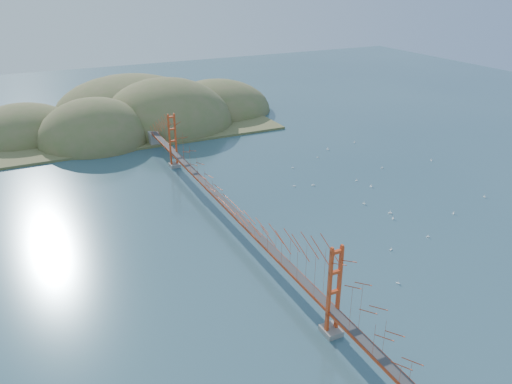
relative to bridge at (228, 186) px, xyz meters
name	(u,v)px	position (x,y,z in m)	size (l,w,h in m)	color
ground	(229,225)	(0.00, -0.18, -7.01)	(320.00, 320.00, 0.00)	#305361
bridge	(228,186)	(0.00, 0.00, 0.00)	(2.20, 94.40, 12.00)	gray
far_headlands	(140,121)	(2.21, 68.33, -7.01)	(84.00, 58.00, 25.00)	brown
sailboat_7	(318,157)	(30.84, 21.03, -6.88)	(0.50, 0.50, 0.55)	white
sailboat_13	(454,213)	(36.73, -13.44, -6.86)	(0.61, 0.61, 0.64)	white
sailboat_8	(356,180)	(30.49, 6.11, -6.86)	(0.56, 0.50, 0.64)	white
sailboat_0	(364,203)	(25.17, -3.38, -6.86)	(0.55, 0.60, 0.68)	white
sailboat_5	(484,196)	(47.25, -10.80, -6.86)	(0.48, 0.58, 0.67)	white
sailboat_9	(431,160)	(52.48, 8.30, -6.87)	(0.56, 0.56, 0.63)	white
sailboat_2	(428,236)	(26.72, -17.78, -6.87)	(0.51, 0.51, 0.56)	white
sailboat_6	(390,213)	(26.92, -8.46, -6.85)	(0.68, 0.68, 0.74)	white
sailboat_17	(355,142)	(44.63, 26.03, -6.86)	(0.61, 0.59, 0.68)	white
sailboat_10	(398,283)	(13.84, -25.72, -6.87)	(0.53, 0.53, 0.57)	white
sailboat_11	(382,168)	(39.61, 9.40, -6.87)	(0.54, 0.54, 0.59)	white
sailboat_16	(293,168)	(22.46, 17.84, -6.87)	(0.55, 0.55, 0.59)	white
sailboat_14	(393,218)	(25.96, -10.34, -6.86)	(0.63, 0.63, 0.67)	white
sailboat_15	(328,149)	(35.90, 24.70, -6.85)	(0.60, 0.66, 0.74)	white
sailboat_1	(294,186)	(17.83, 9.21, -6.86)	(0.61, 0.61, 0.65)	white
sailboat_4	(371,186)	(31.29, 2.45, -6.86)	(0.59, 0.62, 0.69)	white
sailboat_extra_0	(391,249)	(18.79, -18.37, -6.86)	(0.59, 0.56, 0.66)	white
sailboat_extra_1	(313,185)	(21.41, 7.92, -6.85)	(0.67, 0.67, 0.72)	white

